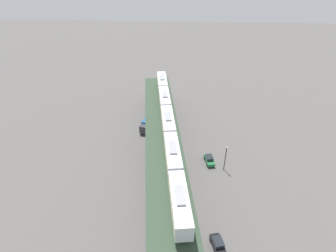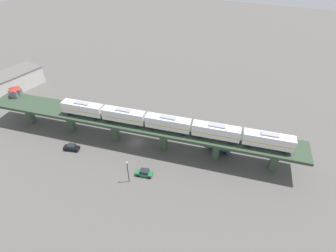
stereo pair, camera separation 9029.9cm
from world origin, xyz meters
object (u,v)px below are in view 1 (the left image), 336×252
street_car_green (209,160)px  street_car_black (218,245)px  street_lamp (226,156)px  delivery_truck (147,124)px  subway_train (168,122)px

street_car_green → street_car_black: same height
street_lamp → street_car_green: bearing=-35.9°
delivery_truck → street_lamp: size_ratio=1.08×
street_car_green → street_car_black: size_ratio=0.99×
delivery_truck → street_lamp: (-21.29, 17.22, 2.35)m
street_car_green → street_car_black: bearing=90.2°
subway_train → street_lamp: (-14.02, 4.37, -6.23)m
street_car_black → subway_train: bearing=-67.3°
street_car_black → street_car_green: bearing=-89.8°
subway_train → street_car_black: (-10.67, 25.51, -9.40)m
street_car_black → delivery_truck: size_ratio=0.63×
subway_train → delivery_truck: size_ratio=8.27×
street_car_green → street_lamp: 5.29m
street_car_green → delivery_truck: 23.17m
subway_train → delivery_truck: (7.27, -12.85, -8.58)m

